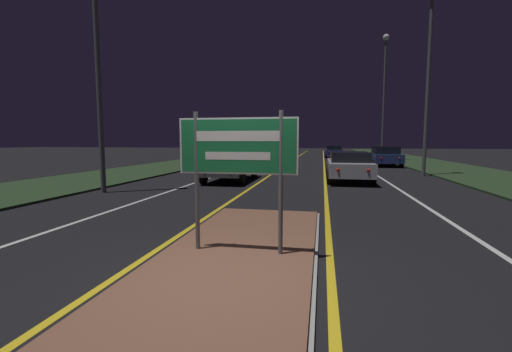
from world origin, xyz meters
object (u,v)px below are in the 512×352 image
(streetlight_right_far, at_px, (385,80))
(car_receding_0, at_px, (349,165))
(highway_sign, at_px, (238,153))
(car_approaching_0, at_px, (231,164))
(car_approaching_1, at_px, (275,153))
(car_receding_1, at_px, (385,156))
(streetlight_left_near, at_px, (96,17))
(car_receding_2, at_px, (334,151))
(car_approaching_2, at_px, (266,150))
(streetlight_right_near, at_px, (430,48))

(streetlight_right_far, bearing_deg, car_receding_0, -103.95)
(highway_sign, distance_m, streetlight_right_far, 29.06)
(car_approaching_0, xyz_separation_m, car_approaching_1, (0.08, 14.28, 0.01))
(highway_sign, height_order, car_receding_1, highway_sign)
(streetlight_left_near, bearing_deg, car_receding_2, 72.08)
(car_receding_2, distance_m, car_approaching_2, 9.13)
(car_receding_2, bearing_deg, streetlight_right_far, -53.86)
(car_approaching_2, bearing_deg, car_receding_2, -25.45)
(car_approaching_2, bearing_deg, streetlight_left_near, -91.26)
(car_receding_0, relative_size, car_approaching_2, 1.17)
(streetlight_right_near, bearing_deg, car_receding_1, 95.88)
(highway_sign, distance_m, streetlight_left_near, 9.65)
(car_receding_2, distance_m, car_approaching_0, 23.79)
(car_receding_0, bearing_deg, streetlight_left_near, -148.98)
(streetlight_right_near, xyz_separation_m, car_receding_2, (-4.01, 19.30, -5.83))
(streetlight_right_near, xyz_separation_m, streetlight_right_far, (0.10, 13.68, 0.76))
(car_receding_2, xyz_separation_m, car_approaching_1, (-5.32, -8.88, 0.06))
(car_receding_2, relative_size, car_approaching_2, 1.12)
(car_receding_0, distance_m, car_receding_2, 22.26)
(streetlight_left_near, height_order, car_approaching_1, streetlight_left_near)
(car_receding_1, distance_m, car_approaching_0, 14.05)
(car_receding_0, xyz_separation_m, car_receding_2, (0.03, 22.26, -0.02))
(streetlight_right_far, height_order, car_receding_1, streetlight_right_far)
(streetlight_right_near, relative_size, car_receding_2, 2.07)
(streetlight_right_far, height_order, car_approaching_0, streetlight_right_far)
(highway_sign, distance_m, car_approaching_0, 10.62)
(highway_sign, relative_size, car_approaching_0, 0.51)
(car_receding_0, height_order, car_receding_2, car_receding_0)
(highway_sign, height_order, car_approaching_0, highway_sign)
(streetlight_right_far, bearing_deg, car_approaching_0, -118.45)
(streetlight_left_near, bearing_deg, car_receding_1, 51.81)
(streetlight_right_near, xyz_separation_m, car_approaching_0, (-9.40, -3.86, -5.77))
(streetlight_right_near, bearing_deg, car_receding_2, 101.72)
(streetlight_left_near, distance_m, streetlight_right_far, 25.59)
(highway_sign, xyz_separation_m, car_approaching_2, (-5.71, 37.27, -0.95))
(car_receding_0, distance_m, car_approaching_1, 14.38)
(highway_sign, height_order, streetlight_right_near, streetlight_right_near)
(streetlight_right_near, relative_size, car_approaching_1, 2.22)
(car_approaching_2, bearing_deg, car_receding_0, -72.58)
(streetlight_left_near, xyz_separation_m, streetlight_right_far, (13.04, 21.99, 1.25))
(car_receding_0, bearing_deg, streetlight_right_near, 36.22)
(car_receding_1, bearing_deg, car_receding_2, 105.09)
(streetlight_left_near, xyz_separation_m, car_receding_1, (12.20, 15.50, -5.30))
(car_receding_1, xyz_separation_m, car_approaching_1, (-8.58, 3.22, 0.02))
(car_approaching_0, bearing_deg, streetlight_right_near, 22.33)
(streetlight_right_near, xyz_separation_m, car_receding_0, (-4.03, -2.95, -5.81))
(streetlight_left_near, relative_size, car_approaching_1, 2.39)
(streetlight_right_near, distance_m, car_approaching_2, 26.89)
(streetlight_left_near, height_order, car_receding_2, streetlight_left_near)
(car_receding_0, relative_size, car_approaching_0, 1.10)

